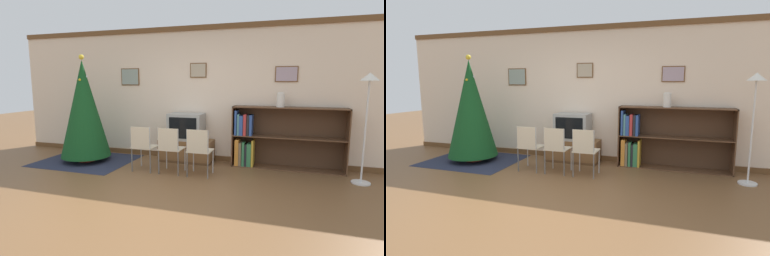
% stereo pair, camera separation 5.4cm
% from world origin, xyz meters
% --- Properties ---
extents(ground_plane, '(24.00, 24.00, 0.00)m').
position_xyz_m(ground_plane, '(0.00, 0.00, 0.00)').
color(ground_plane, brown).
extents(wall_back, '(8.58, 0.11, 2.70)m').
position_xyz_m(wall_back, '(-0.00, 2.55, 1.35)').
color(wall_back, beige).
rests_on(wall_back, ground_plane).
extents(area_rug, '(1.84, 1.51, 0.01)m').
position_xyz_m(area_rug, '(-2.15, 1.67, 0.00)').
color(area_rug, '#23283D').
rests_on(area_rug, ground_plane).
extents(christmas_tree, '(0.98, 0.98, 2.12)m').
position_xyz_m(christmas_tree, '(-2.15, 1.67, 1.06)').
color(christmas_tree, maroon).
rests_on(christmas_tree, area_rug).
extents(tv_console, '(1.07, 0.46, 0.45)m').
position_xyz_m(tv_console, '(-0.20, 2.25, 0.23)').
color(tv_console, brown).
rests_on(tv_console, ground_plane).
extents(television, '(0.68, 0.45, 0.53)m').
position_xyz_m(television, '(-0.20, 2.25, 0.71)').
color(television, '#9E9E99').
rests_on(television, tv_console).
extents(folding_chair_left, '(0.40, 0.40, 0.82)m').
position_xyz_m(folding_chair_left, '(-0.72, 1.38, 0.47)').
color(folding_chair_left, beige).
rests_on(folding_chair_left, ground_plane).
extents(folding_chair_center, '(0.40, 0.40, 0.82)m').
position_xyz_m(folding_chair_center, '(-0.20, 1.38, 0.47)').
color(folding_chair_center, beige).
rests_on(folding_chair_center, ground_plane).
extents(folding_chair_right, '(0.40, 0.40, 0.82)m').
position_xyz_m(folding_chair_right, '(0.32, 1.38, 0.47)').
color(folding_chair_right, beige).
rests_on(folding_chair_right, ground_plane).
extents(bookshelf, '(2.00, 0.36, 1.14)m').
position_xyz_m(bookshelf, '(1.40, 2.32, 0.54)').
color(bookshelf, brown).
rests_on(bookshelf, ground_plane).
extents(vase, '(0.14, 0.14, 0.26)m').
position_xyz_m(vase, '(1.59, 2.30, 1.28)').
color(vase, silver).
rests_on(vase, bookshelf).
extents(standing_lamp, '(0.28, 0.28, 1.73)m').
position_xyz_m(standing_lamp, '(2.88, 1.82, 1.33)').
color(standing_lamp, silver).
rests_on(standing_lamp, ground_plane).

